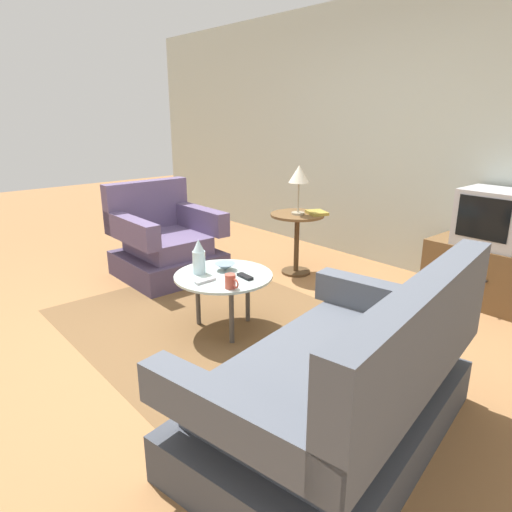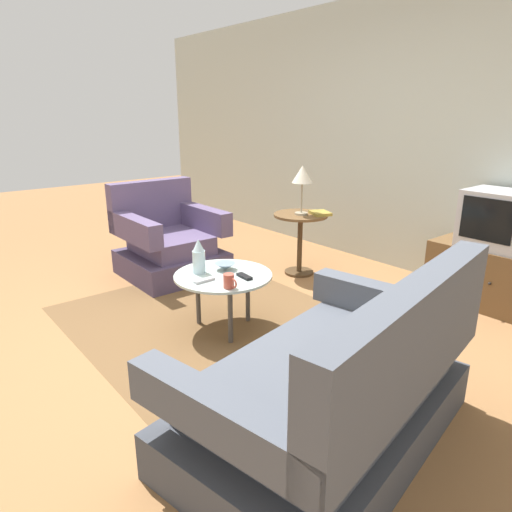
{
  "view_description": "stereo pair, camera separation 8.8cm",
  "coord_description": "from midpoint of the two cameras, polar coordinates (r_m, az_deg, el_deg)",
  "views": [
    {
      "loc": [
        2.46,
        -1.69,
        1.58
      ],
      "look_at": [
        0.01,
        0.44,
        0.55
      ],
      "focal_mm": 31.96,
      "sensor_mm": 36.0,
      "label": 1
    },
    {
      "loc": [
        2.52,
        -1.62,
        1.58
      ],
      "look_at": [
        0.01,
        0.44,
        0.55
      ],
      "focal_mm": 31.96,
      "sensor_mm": 36.0,
      "label": 2
    }
  ],
  "objects": [
    {
      "name": "ground_plane",
      "position": [
        3.38,
        -6.65,
        -10.38
      ],
      "size": [
        16.0,
        16.0,
        0.0
      ],
      "primitive_type": "plane",
      "color": "olive"
    },
    {
      "name": "armchair",
      "position": [
        4.67,
        -11.91,
        1.43
      ],
      "size": [
        0.9,
        0.9,
        0.91
      ],
      "rotation": [
        0.0,
        0.0,
        -1.58
      ],
      "color": "#4B3E5C",
      "rests_on": "ground"
    },
    {
      "name": "back_wall",
      "position": [
        4.87,
        18.69,
        13.99
      ],
      "size": [
        9.0,
        0.12,
        2.7
      ],
      "primitive_type": "cube",
      "color": "#B2BCB2",
      "rests_on": "ground"
    },
    {
      "name": "television",
      "position": [
        4.22,
        27.07,
        4.25
      ],
      "size": [
        0.51,
        0.43,
        0.47
      ],
      "color": "#B7B7BC",
      "rests_on": "tv_stand"
    },
    {
      "name": "tv_stand",
      "position": [
        4.34,
        26.16,
        -2.06
      ],
      "size": [
        0.93,
        0.48,
        0.51
      ],
      "color": "brown",
      "rests_on": "ground"
    },
    {
      "name": "couch",
      "position": [
        2.33,
        9.62,
        -16.18
      ],
      "size": [
        1.22,
        1.69,
        0.93
      ],
      "rotation": [
        0.0,
        0.0,
        1.76
      ],
      "color": "#3E424B",
      "rests_on": "ground"
    },
    {
      "name": "table_lamp",
      "position": [
        4.44,
        4.83,
        9.94
      ],
      "size": [
        0.2,
        0.2,
        0.48
      ],
      "color": "#9E937A",
      "rests_on": "side_table"
    },
    {
      "name": "area_rug",
      "position": [
        3.53,
        -4.66,
        -9.05
      ],
      "size": [
        2.58,
        1.95,
        0.0
      ],
      "primitive_type": "cube",
      "color": "brown",
      "rests_on": "ground"
    },
    {
      "name": "tv_remote_silver",
      "position": [
        3.22,
        -7.17,
        -3.12
      ],
      "size": [
        0.04,
        0.16,
        0.02
      ],
      "rotation": [
        0.0,
        0.0,
        4.72
      ],
      "color": "#B2B2B7",
      "rests_on": "coffee_table"
    },
    {
      "name": "book",
      "position": [
        4.53,
        7.08,
        5.4
      ],
      "size": [
        0.26,
        0.24,
        0.03
      ],
      "rotation": [
        0.0,
        0.0,
        -0.4
      ],
      "color": "olive",
      "rests_on": "side_table"
    },
    {
      "name": "side_table",
      "position": [
        4.57,
        4.59,
        3.21
      ],
      "size": [
        0.53,
        0.53,
        0.62
      ],
      "color": "brown",
      "rests_on": "ground"
    },
    {
      "name": "bowl",
      "position": [
        3.44,
        -4.62,
        -1.35
      ],
      "size": [
        0.16,
        0.16,
        0.05
      ],
      "color": "slate",
      "rests_on": "coffee_table"
    },
    {
      "name": "vase",
      "position": [
        3.36,
        -7.91,
        -0.18
      ],
      "size": [
        0.1,
        0.1,
        0.26
      ],
      "color": "silver",
      "rests_on": "coffee_table"
    },
    {
      "name": "coffee_table",
      "position": [
        3.37,
        -4.8,
        -2.98
      ],
      "size": [
        0.72,
        0.72,
        0.44
      ],
      "color": "#B2C6C1",
      "rests_on": "ground"
    },
    {
      "name": "mug",
      "position": [
        3.08,
        -4.01,
        -3.2
      ],
      "size": [
        0.13,
        0.07,
        0.1
      ],
      "color": "#B74C3D",
      "rests_on": "coffee_table"
    },
    {
      "name": "tv_remote_dark",
      "position": [
        3.28,
        -2.15,
        -2.58
      ],
      "size": [
        0.15,
        0.06,
        0.02
      ],
      "rotation": [
        0.0,
        0.0,
        6.2
      ],
      "color": "black",
      "rests_on": "coffee_table"
    }
  ]
}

